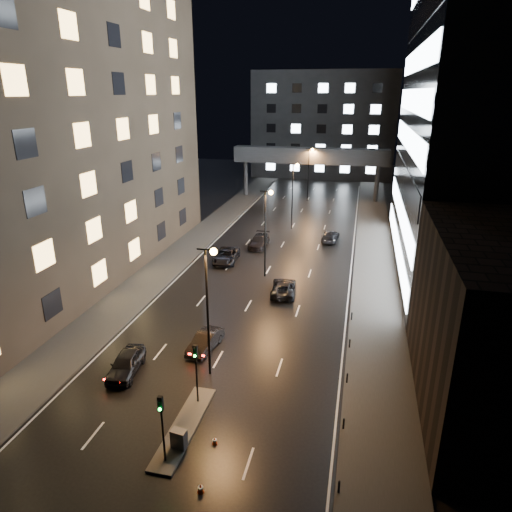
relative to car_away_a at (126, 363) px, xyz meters
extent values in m
plane|color=black|center=(6.23, 33.33, -0.82)|extent=(160.00, 160.00, 0.00)
cube|color=#383533|center=(-6.27, 28.33, -0.74)|extent=(5.00, 110.00, 0.15)
cube|color=#383533|center=(18.73, 28.33, -0.74)|extent=(5.00, 110.00, 0.15)
cube|color=#2D2319|center=(-16.27, 17.33, 19.18)|extent=(15.00, 48.00, 40.00)
cube|color=black|center=(26.23, 2.33, 5.18)|extent=(10.00, 18.00, 12.00)
cube|color=#333335|center=(6.23, 91.33, 11.68)|extent=(34.00, 14.00, 25.00)
cube|color=#333335|center=(6.23, 63.33, 7.68)|extent=(30.00, 3.00, 3.00)
cylinder|color=#333335|center=(-6.77, 63.33, 2.68)|extent=(0.80, 0.80, 7.00)
cylinder|color=#333335|center=(19.23, 63.33, 2.68)|extent=(0.80, 0.80, 7.00)
cube|color=#383533|center=(6.53, -4.67, -0.74)|extent=(1.60, 8.00, 0.15)
cylinder|color=black|center=(6.53, -2.17, 1.08)|extent=(0.12, 0.12, 3.50)
cube|color=black|center=(6.53, -2.17, 3.28)|extent=(0.28, 0.22, 0.90)
sphere|color=#0CFF33|center=(6.53, -2.31, 3.00)|extent=(0.18, 0.18, 0.18)
cylinder|color=black|center=(6.53, -7.67, 1.08)|extent=(0.12, 0.12, 3.50)
cube|color=black|center=(6.53, -7.67, 3.28)|extent=(0.28, 0.22, 0.90)
sphere|color=#0CFF33|center=(6.53, -7.81, 3.00)|extent=(0.18, 0.18, 0.18)
cylinder|color=black|center=(16.43, -7.67, -0.37)|extent=(0.12, 0.12, 0.90)
cylinder|color=black|center=(16.43, -2.67, -0.37)|extent=(0.12, 0.12, 0.90)
cylinder|color=black|center=(16.43, 2.33, -0.37)|extent=(0.12, 0.12, 0.90)
cylinder|color=black|center=(16.43, 7.33, -0.37)|extent=(0.12, 0.12, 0.90)
cylinder|color=black|center=(16.43, 12.33, -0.37)|extent=(0.12, 0.12, 0.90)
cylinder|color=black|center=(6.23, 1.33, 4.18)|extent=(0.18, 0.18, 10.00)
cylinder|color=black|center=(6.23, 1.33, 9.18)|extent=(1.20, 0.12, 0.12)
sphere|color=#FF9E38|center=(6.83, 1.33, 9.08)|extent=(0.50, 0.50, 0.50)
cylinder|color=black|center=(6.23, 21.33, 4.18)|extent=(0.18, 0.18, 10.00)
cylinder|color=black|center=(6.23, 21.33, 9.18)|extent=(1.20, 0.12, 0.12)
sphere|color=#FF9E38|center=(6.83, 21.33, 9.08)|extent=(0.50, 0.50, 0.50)
cylinder|color=black|center=(6.23, 41.33, 4.18)|extent=(0.18, 0.18, 10.00)
cylinder|color=black|center=(6.23, 41.33, 9.18)|extent=(1.20, 0.12, 0.12)
sphere|color=#FF9E38|center=(6.83, 41.33, 9.08)|extent=(0.50, 0.50, 0.50)
cylinder|color=black|center=(6.23, 61.33, 4.18)|extent=(0.18, 0.18, 10.00)
cylinder|color=black|center=(6.23, 61.33, 9.18)|extent=(1.20, 0.12, 0.12)
sphere|color=#FF9E38|center=(6.83, 61.33, 9.08)|extent=(0.50, 0.50, 0.50)
imported|color=black|center=(0.00, 0.00, 0.00)|extent=(2.57, 5.01, 1.63)
imported|color=black|center=(4.73, 4.59, -0.09)|extent=(2.12, 4.59, 1.46)
imported|color=black|center=(0.49, 24.87, -0.01)|extent=(3.09, 5.98, 1.61)
imported|color=black|center=(3.20, 31.62, -0.02)|extent=(2.24, 5.49, 1.59)
imported|color=black|center=(9.17, 16.98, -0.08)|extent=(2.95, 5.49, 1.46)
imported|color=black|center=(12.61, 36.48, -0.08)|extent=(2.50, 5.24, 1.48)
cube|color=#4E4E51|center=(6.93, -6.50, -0.06)|extent=(0.98, 0.67, 1.21)
cone|color=#FF4A0D|center=(8.86, -5.63, -0.58)|extent=(0.38, 0.38, 0.47)
cone|color=#F1420C|center=(9.23, -9.20, -0.55)|extent=(0.49, 0.49, 0.54)
camera|label=1|loc=(16.35, -26.71, 19.41)|focal=32.00mm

